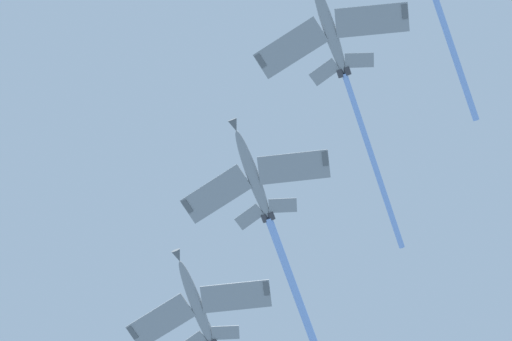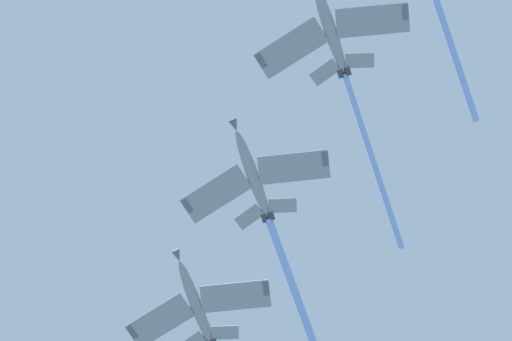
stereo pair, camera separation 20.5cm
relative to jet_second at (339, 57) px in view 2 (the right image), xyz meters
The scene contains 3 objects.
jet_second is the anchor object (origin of this frame).
jet_third 21.99m from the jet_second, 36.76° to the right, with size 19.98×34.07×10.29m.
jet_fourth 40.67m from the jet_second, 37.07° to the right, with size 19.98×35.12×10.02m.
Camera 2 is at (14.09, 31.43, 1.95)m, focal length 76.17 mm.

